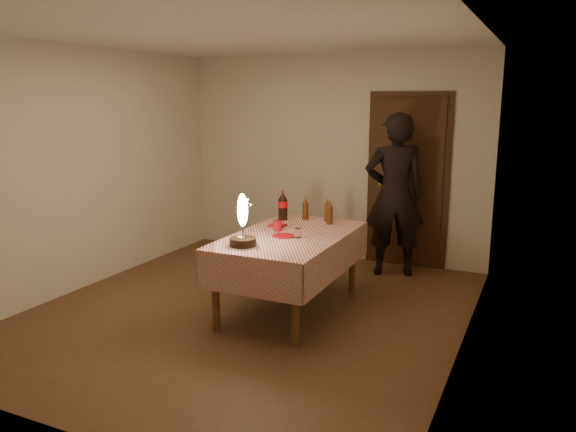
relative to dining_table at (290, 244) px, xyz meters
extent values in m
cube|color=brown|center=(-0.34, -0.24, -0.66)|extent=(4.00, 4.50, 0.01)
cube|color=beige|center=(-0.34, 2.01, 0.64)|extent=(4.00, 0.04, 2.60)
cube|color=beige|center=(-0.34, -2.49, 0.64)|extent=(4.00, 0.04, 2.60)
cube|color=beige|center=(-2.34, -0.24, 0.64)|extent=(0.04, 4.50, 2.60)
cube|color=beige|center=(1.66, -0.24, 0.64)|extent=(0.04, 4.50, 2.60)
cube|color=silver|center=(-0.34, -0.24, 1.94)|extent=(4.00, 4.50, 0.04)
cube|color=#472814|center=(0.66, 1.98, 0.37)|extent=(0.85, 0.05, 2.05)
sphere|color=#B28C33|center=(0.34, 1.93, 0.34)|extent=(0.06, 0.06, 0.06)
cube|color=brown|center=(0.00, 0.00, 0.07)|extent=(0.90, 1.60, 0.04)
cylinder|color=brown|center=(-0.39, -0.74, -0.30)|extent=(0.07, 0.07, 0.71)
cylinder|color=brown|center=(0.39, -0.74, -0.30)|extent=(0.07, 0.07, 0.71)
cylinder|color=brown|center=(-0.39, 0.74, -0.30)|extent=(0.07, 0.07, 0.71)
cylinder|color=brown|center=(0.39, 0.74, -0.30)|extent=(0.07, 0.07, 0.71)
cube|color=white|center=(0.00, 0.00, 0.10)|extent=(1.02, 1.72, 0.01)
cube|color=white|center=(0.00, -0.85, -0.08)|extent=(1.02, 0.01, 0.34)
cube|color=white|center=(0.00, 0.85, -0.08)|extent=(1.02, 0.01, 0.34)
cube|color=white|center=(-0.50, 0.00, -0.08)|extent=(0.01, 1.72, 0.34)
cube|color=white|center=(0.50, 0.00, -0.08)|extent=(0.01, 1.72, 0.34)
cylinder|color=white|center=(-0.19, -0.58, 0.10)|extent=(0.30, 0.30, 0.01)
cylinder|color=black|center=(-0.19, -0.58, 0.14)|extent=(0.23, 0.23, 0.07)
cylinder|color=white|center=(-0.21, -0.57, 0.18)|extent=(0.07, 0.07, 0.00)
sphere|color=red|center=(-0.15, -0.59, 0.19)|extent=(0.02, 0.02, 0.02)
cube|color=#19721E|center=(-0.14, -0.60, 0.18)|extent=(0.02, 0.01, 0.00)
cube|color=#19721E|center=(-0.16, -0.61, 0.18)|extent=(0.01, 0.02, 0.00)
cylinder|color=#262628|center=(-0.19, -0.58, 0.24)|extent=(0.01, 0.01, 0.12)
ellipsoid|color=#FFF2BF|center=(-0.19, -0.58, 0.43)|extent=(0.09, 0.09, 0.29)
sphere|color=white|center=(-0.19, -0.58, 0.32)|extent=(0.04, 0.04, 0.04)
cylinder|color=red|center=(-0.03, -0.10, 0.11)|extent=(0.22, 0.22, 0.01)
cylinder|color=#AD0C16|center=(-0.17, 0.08, 0.15)|extent=(0.08, 0.08, 0.10)
cylinder|color=silver|center=(0.12, -0.09, 0.15)|extent=(0.07, 0.07, 0.09)
cube|color=#A01219|center=(-0.26, 0.25, 0.11)|extent=(0.15, 0.15, 0.02)
cylinder|color=black|center=(-0.35, 0.57, 0.21)|extent=(0.10, 0.10, 0.22)
cylinder|color=red|center=(-0.35, 0.57, 0.27)|extent=(0.10, 0.10, 0.07)
cone|color=black|center=(-0.35, 0.57, 0.36)|extent=(0.10, 0.10, 0.08)
cylinder|color=red|center=(-0.35, 0.57, 0.41)|extent=(0.03, 0.03, 0.02)
cylinder|color=#50280D|center=(-0.13, 0.68, 0.19)|extent=(0.06, 0.06, 0.18)
cone|color=#50280D|center=(-0.13, 0.68, 0.31)|extent=(0.06, 0.06, 0.06)
cylinder|color=olive|center=(-0.13, 0.68, 0.35)|extent=(0.02, 0.02, 0.02)
cylinder|color=#50280D|center=(0.18, 0.58, 0.19)|extent=(0.06, 0.06, 0.18)
cone|color=#50280D|center=(0.18, 0.58, 0.31)|extent=(0.06, 0.06, 0.06)
cylinder|color=olive|center=(0.18, 0.58, 0.35)|extent=(0.02, 0.02, 0.02)
cylinder|color=#50280D|center=(0.11, 0.70, 0.19)|extent=(0.06, 0.06, 0.18)
cone|color=#50280D|center=(0.11, 0.70, 0.31)|extent=(0.06, 0.06, 0.06)
cylinder|color=olive|center=(0.11, 0.70, 0.35)|extent=(0.02, 0.02, 0.02)
imported|color=black|center=(0.61, 1.55, 0.29)|extent=(0.81, 0.67, 1.89)
cube|color=black|center=(0.57, 1.67, 0.96)|extent=(0.15, 0.13, 0.10)
cylinder|color=black|center=(0.54, 1.74, 0.96)|extent=(0.10, 0.10, 0.08)
camera|label=1|loc=(2.20, -4.76, 1.39)|focal=35.00mm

